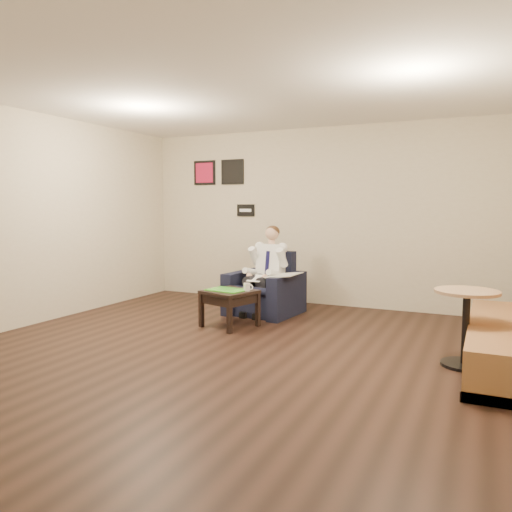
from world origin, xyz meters
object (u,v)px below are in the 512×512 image
at_px(armchair, 264,283).
at_px(banquette, 501,302).
at_px(coffee_mug, 247,287).
at_px(smartphone, 242,289).
at_px(green_folder, 227,290).
at_px(seated_man, 260,273).
at_px(side_table, 230,308).
at_px(cafe_table, 466,328).

relative_size(armchair, banquette, 0.38).
xyz_separation_m(coffee_mug, smartphone, (-0.12, 0.08, -0.05)).
distance_m(green_folder, banquette, 3.21).
bearing_deg(green_folder, seated_man, 81.89).
xyz_separation_m(green_folder, smartphone, (0.14, 0.16, -0.00)).
xyz_separation_m(green_folder, banquette, (3.20, -0.23, 0.14)).
xyz_separation_m(seated_man, banquette, (3.08, -1.03, 0.01)).
height_order(seated_man, side_table, seated_man).
distance_m(side_table, cafe_table, 2.90).
xyz_separation_m(side_table, smartphone, (0.10, 0.15, 0.24)).
xyz_separation_m(side_table, cafe_table, (2.86, -0.45, 0.14)).
bearing_deg(green_folder, coffee_mug, 16.60).
distance_m(armchair, banquette, 3.28).
distance_m(smartphone, banquette, 3.09).
distance_m(seated_man, green_folder, 0.82).
distance_m(armchair, coffee_mug, 0.86).
bearing_deg(banquette, cafe_table, -144.72).
height_order(armchair, banquette, banquette).
distance_m(armchair, smartphone, 0.76).
xyz_separation_m(side_table, coffee_mug, (0.22, 0.07, 0.29)).
xyz_separation_m(side_table, banquette, (3.16, -0.24, 0.39)).
relative_size(side_table, cafe_table, 0.77).
height_order(green_folder, smartphone, green_folder).
bearing_deg(cafe_table, green_folder, 171.34).
bearing_deg(side_table, green_folder, -163.40).
bearing_deg(smartphone, banquette, 19.95).
distance_m(armchair, green_folder, 0.93).
bearing_deg(smartphone, coffee_mug, -7.10).
bearing_deg(smartphone, green_folder, -103.96).
bearing_deg(green_folder, armchair, 82.20).
bearing_deg(green_folder, side_table, 16.60).
bearing_deg(coffee_mug, seated_man, 101.11).
bearing_deg(seated_man, coffee_mug, -73.22).
distance_m(seated_man, smartphone, 0.66).
xyz_separation_m(smartphone, cafe_table, (2.76, -0.60, -0.11)).
relative_size(seated_man, smartphone, 8.24).
xyz_separation_m(side_table, green_folder, (-0.04, -0.01, 0.25)).
distance_m(side_table, green_folder, 0.25).
xyz_separation_m(armchair, green_folder, (-0.13, -0.92, 0.04)).
distance_m(coffee_mug, banquette, 2.96).
relative_size(green_folder, coffee_mug, 4.74).
relative_size(armchair, side_table, 1.58).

